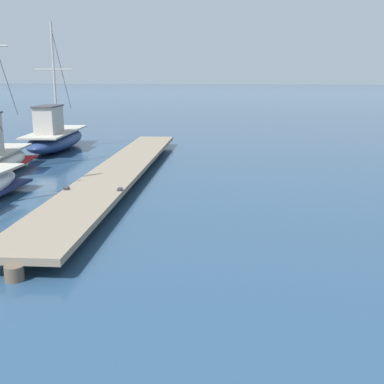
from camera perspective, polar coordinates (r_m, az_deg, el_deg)
floating_dock at (r=18.23m, az=-8.32°, el=2.59°), size 3.58×18.60×0.53m
fishing_boat_1 at (r=26.09m, az=-15.61°, el=6.22°), size 3.04×6.97×6.31m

